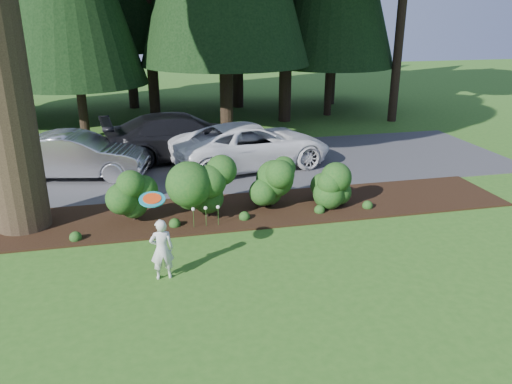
{
  "coord_description": "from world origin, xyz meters",
  "views": [
    {
      "loc": [
        -1.59,
        -8.7,
        4.98
      ],
      "look_at": [
        0.65,
        1.14,
        1.3
      ],
      "focal_mm": 35.0,
      "sensor_mm": 36.0,
      "label": 1
    }
  ],
  "objects_px": {
    "child": "(162,249)",
    "frisbee": "(152,199)",
    "car_white_suv": "(252,145)",
    "car_silver_wagon": "(78,155)",
    "car_dark_suv": "(183,136)"
  },
  "relations": [
    {
      "from": "car_white_suv",
      "to": "child",
      "type": "xyz_separation_m",
      "value": [
        -3.29,
        -6.85,
        -0.14
      ]
    },
    {
      "from": "car_dark_suv",
      "to": "frisbee",
      "type": "xyz_separation_m",
      "value": [
        -1.26,
        -8.48,
        0.88
      ]
    },
    {
      "from": "car_white_suv",
      "to": "frisbee",
      "type": "xyz_separation_m",
      "value": [
        -3.4,
        -6.92,
        0.93
      ]
    },
    {
      "from": "car_silver_wagon",
      "to": "frisbee",
      "type": "bearing_deg",
      "value": -151.19
    },
    {
      "from": "child",
      "to": "car_white_suv",
      "type": "bearing_deg",
      "value": -118.26
    },
    {
      "from": "car_silver_wagon",
      "to": "frisbee",
      "type": "xyz_separation_m",
      "value": [
        2.13,
        -7.05,
        0.97
      ]
    },
    {
      "from": "car_silver_wagon",
      "to": "frisbee",
      "type": "distance_m",
      "value": 7.43
    },
    {
      "from": "car_white_suv",
      "to": "child",
      "type": "relative_size",
      "value": 4.26
    },
    {
      "from": "car_silver_wagon",
      "to": "car_dark_suv",
      "type": "distance_m",
      "value": 3.68
    },
    {
      "from": "child",
      "to": "frisbee",
      "type": "relative_size",
      "value": 2.57
    },
    {
      "from": "car_white_suv",
      "to": "frisbee",
      "type": "relative_size",
      "value": 10.95
    },
    {
      "from": "car_white_suv",
      "to": "frisbee",
      "type": "height_order",
      "value": "frisbee"
    },
    {
      "from": "car_silver_wagon",
      "to": "child",
      "type": "height_order",
      "value": "car_silver_wagon"
    },
    {
      "from": "car_white_suv",
      "to": "child",
      "type": "bearing_deg",
      "value": 143.23
    },
    {
      "from": "car_dark_suv",
      "to": "child",
      "type": "xyz_separation_m",
      "value": [
        -1.15,
        -8.41,
        -0.2
      ]
    }
  ]
}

